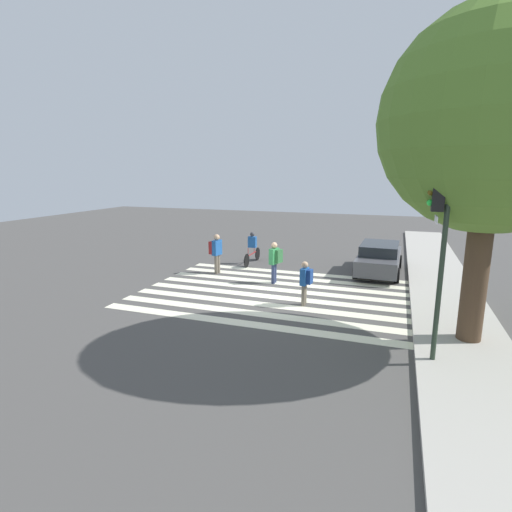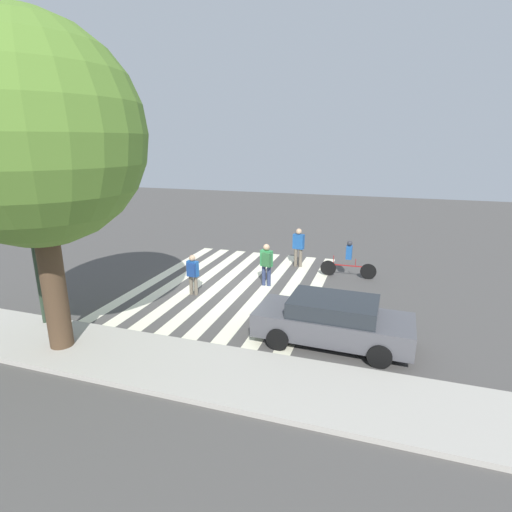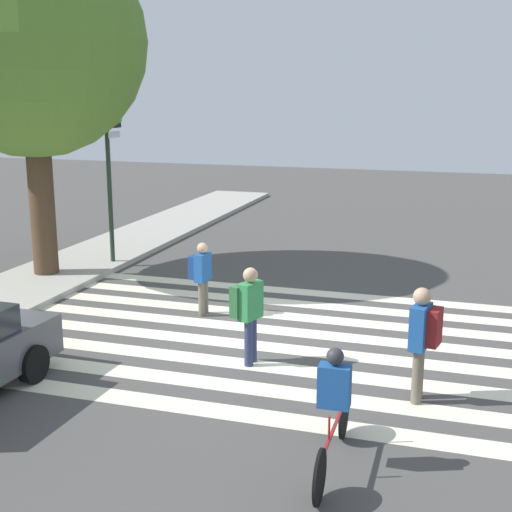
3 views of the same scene
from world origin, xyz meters
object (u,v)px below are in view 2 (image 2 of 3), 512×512
(street_tree, at_px, (31,135))
(car_parked_dark_suv, at_px, (333,321))
(pedestrian_child_with_backpack, at_px, (266,262))
(pedestrian_adult_yellow_jacket, at_px, (193,272))
(pedestrian_adult_tall_backpack, at_px, (298,244))
(cyclist_near_curb, at_px, (349,258))
(traffic_light, at_px, (33,222))

(street_tree, xyz_separation_m, car_parked_dark_suv, (-7.18, -2.70, -5.08))
(street_tree, distance_m, car_parked_dark_suv, 9.20)
(pedestrian_child_with_backpack, bearing_deg, pedestrian_adult_yellow_jacket, -124.84)
(street_tree, xyz_separation_m, pedestrian_adult_tall_backpack, (-4.66, -9.73, -4.74))
(pedestrian_adult_yellow_jacket, height_order, car_parked_dark_suv, pedestrian_adult_yellow_jacket)
(pedestrian_adult_tall_backpack, bearing_deg, car_parked_dark_suv, 120.39)
(cyclist_near_curb, bearing_deg, traffic_light, 40.68)
(pedestrian_adult_yellow_jacket, relative_size, pedestrian_child_with_backpack, 0.90)
(traffic_light, relative_size, pedestrian_adult_tall_backpack, 2.62)
(pedestrian_adult_yellow_jacket, xyz_separation_m, car_parked_dark_suv, (-5.54, 2.21, -0.20))
(pedestrian_adult_tall_backpack, relative_size, car_parked_dark_suv, 0.41)
(pedestrian_adult_yellow_jacket, height_order, pedestrian_child_with_backpack, pedestrian_child_with_backpack)
(traffic_light, distance_m, car_parked_dark_suv, 9.32)
(pedestrian_adult_yellow_jacket, height_order, cyclist_near_curb, cyclist_near_curb)
(pedestrian_adult_tall_backpack, distance_m, cyclist_near_curb, 2.55)
(street_tree, height_order, pedestrian_adult_tall_backpack, street_tree)
(pedestrian_adult_tall_backpack, distance_m, car_parked_dark_suv, 7.48)
(traffic_light, distance_m, pedestrian_child_with_backpack, 8.27)
(pedestrian_adult_yellow_jacket, distance_m, car_parked_dark_suv, 5.97)
(traffic_light, height_order, pedestrian_adult_tall_backpack, traffic_light)
(car_parked_dark_suv, bearing_deg, cyclist_near_curb, -86.89)
(traffic_light, bearing_deg, pedestrian_adult_tall_backpack, -126.18)
(traffic_light, height_order, pedestrian_adult_yellow_jacket, traffic_light)
(pedestrian_adult_yellow_jacket, relative_size, cyclist_near_curb, 0.67)
(pedestrian_child_with_backpack, bearing_deg, pedestrian_adult_tall_backpack, 95.33)
(car_parked_dark_suv, bearing_deg, pedestrian_adult_tall_backpack, -68.46)
(street_tree, height_order, car_parked_dark_suv, street_tree)
(pedestrian_adult_tall_backpack, bearing_deg, pedestrian_adult_yellow_jacket, 68.62)
(pedestrian_child_with_backpack, relative_size, pedestrian_adult_tall_backpack, 0.96)
(traffic_light, bearing_deg, car_parked_dark_suv, -169.94)
(pedestrian_adult_yellow_jacket, xyz_separation_m, pedestrian_adult_tall_backpack, (-3.03, -4.83, 0.14))
(street_tree, xyz_separation_m, pedestrian_child_with_backpack, (-4.00, -6.72, -4.78))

